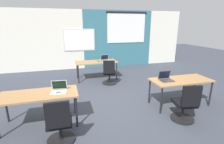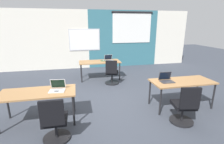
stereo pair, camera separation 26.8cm
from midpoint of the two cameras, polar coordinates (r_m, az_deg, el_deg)
name	(u,v)px [view 2 (the right image)]	position (r m, az deg, el deg)	size (l,w,h in m)	color
ground_plane	(111,102)	(4.77, 1.35, -10.40)	(24.00, 24.00, 0.00)	#383D47
back_wall_assembly	(95,39)	(8.45, -4.99, 11.10)	(10.00, 0.27, 2.80)	silver
desk_near_left	(38,95)	(3.92, -22.29, -7.18)	(1.60, 0.70, 0.72)	#A37547
desk_near_right	(182,83)	(4.73, 24.36, -3.48)	(1.60, 0.70, 0.72)	#A37547
desk_far_center	(100,63)	(6.60, -3.06, 3.17)	(1.60, 0.70, 0.72)	#A37547
laptop_far_right	(109,59)	(6.72, 0.11, 4.38)	(0.37, 0.35, 0.23)	#9E9EA3
mousepad_far_right	(103,61)	(6.66, -1.78, 3.86)	(0.22, 0.19, 0.00)	#23512D
mouse_far_right	(103,60)	(6.66, -1.78, 4.02)	(0.08, 0.11, 0.03)	#B2B2B7
chair_far_right	(112,74)	(6.06, 1.20, -0.76)	(0.55, 0.60, 0.92)	black
laptop_near_left_inner	(57,88)	(3.83, -16.32, -5.35)	(0.36, 0.32, 0.23)	silver
chair_near_left_inner	(55,124)	(3.31, -16.70, -16.59)	(0.52, 0.54, 0.92)	black
laptop_near_right_inner	(166,80)	(4.50, 19.76, -2.47)	(0.34, 0.29, 0.23)	#333338
chair_near_right_inner	(184,108)	(4.06, 25.33, -11.15)	(0.52, 0.57, 0.92)	black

